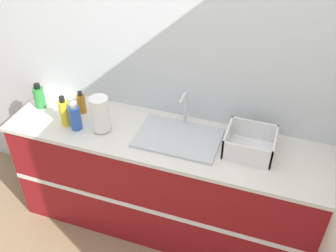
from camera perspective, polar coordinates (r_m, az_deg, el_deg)
name	(u,v)px	position (r m, az deg, el deg)	size (l,w,h in m)	color
ground_plane	(153,249)	(3.16, -2.26, -17.36)	(12.00, 12.00, 0.00)	#937A56
wall_back	(179,63)	(2.69, 1.55, 9.07)	(4.61, 0.06, 2.60)	silver
counter_cabinet	(164,183)	(2.98, -0.55, -8.24)	(2.24, 0.58, 0.90)	maroon
sink	(178,136)	(2.65, 1.50, -1.49)	(0.56, 0.37, 0.28)	silver
paper_towel_roll	(100,114)	(2.69, -9.82, 1.71)	(0.13, 0.13, 0.26)	#4C4C51
dish_rack	(250,145)	(2.57, 11.76, -2.72)	(0.31, 0.28, 0.15)	white
bottle_green	(39,97)	(3.06, -18.18, 4.05)	(0.08, 0.08, 0.20)	#2D8C3D
bottle_amber	(81,103)	(2.93, -12.45, 3.26)	(0.06, 0.06, 0.18)	#B26B19
bottle_yellow	(64,112)	(2.81, -14.81, 1.92)	(0.07, 0.07, 0.23)	yellow
bottle_blue	(75,117)	(2.76, -13.29, 1.23)	(0.08, 0.08, 0.21)	#2D56B7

